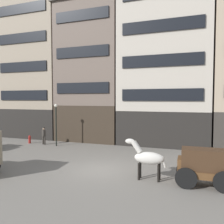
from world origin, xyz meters
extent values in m
plane|color=slate|center=(0.00, 0.00, 0.00)|extent=(120.00, 120.00, 0.00)
cube|color=black|center=(-12.62, 10.35, 1.71)|extent=(7.58, 5.12, 3.42)
cube|color=gray|center=(-12.62, 10.35, 9.85)|extent=(7.58, 5.12, 12.86)
cube|color=#47423D|center=(-12.62, 10.35, 16.53)|extent=(8.08, 5.62, 0.50)
cube|color=black|center=(-12.62, 7.74, 5.03)|extent=(6.37, 0.12, 1.10)
cube|color=black|center=(-12.62, 7.74, 8.24)|extent=(6.37, 0.12, 1.10)
cube|color=black|center=(-12.62, 7.74, 11.46)|extent=(6.37, 0.12, 1.10)
cube|color=black|center=(-12.62, 7.74, 14.67)|extent=(6.37, 0.12, 1.10)
cube|color=#33281E|center=(-5.17, 10.35, 1.95)|extent=(7.02, 5.12, 3.90)
cube|color=#66564C|center=(-5.17, 10.35, 9.42)|extent=(7.02, 5.12, 11.02)
cube|color=#47423D|center=(-5.17, 10.35, 15.18)|extent=(7.52, 5.62, 0.50)
cube|color=black|center=(-5.17, 7.74, 5.74)|extent=(5.90, 0.12, 1.10)
cube|color=black|center=(-5.17, 7.74, 9.42)|extent=(5.90, 0.12, 1.10)
cube|color=black|center=(-5.17, 7.74, 13.09)|extent=(5.90, 0.12, 1.10)
cube|color=black|center=(2.86, 10.35, 1.71)|extent=(8.73, 5.12, 3.42)
cube|color=#B7AD9E|center=(2.86, 10.35, 9.66)|extent=(8.73, 5.12, 12.47)
cube|color=black|center=(2.86, 7.74, 4.98)|extent=(7.34, 0.12, 1.10)
cube|color=black|center=(2.86, 7.74, 8.10)|extent=(7.34, 0.12, 1.10)
cube|color=black|center=(2.86, 7.74, 11.22)|extent=(7.34, 0.12, 1.10)
cube|color=brown|center=(6.27, -0.82, 0.70)|extent=(2.72, 1.33, 0.36)
cube|color=#3D2819|center=(6.27, -0.82, 1.43)|extent=(2.31, 1.13, 1.10)
cube|color=brown|center=(5.12, -0.84, 1.18)|extent=(0.41, 1.05, 0.50)
cylinder|color=black|center=(5.38, -1.54, 0.55)|extent=(1.10, 0.09, 1.10)
cylinder|color=black|center=(5.36, -0.12, 0.55)|extent=(1.10, 0.09, 1.10)
cylinder|color=black|center=(7.16, -0.10, 0.55)|extent=(1.10, 0.09, 1.10)
ellipsoid|color=beige|center=(3.37, -0.82, 1.25)|extent=(1.71, 0.62, 0.70)
cylinder|color=beige|center=(2.65, -0.83, 1.85)|extent=(0.67, 0.33, 0.76)
ellipsoid|color=beige|center=(2.25, -0.84, 2.15)|extent=(0.56, 0.25, 0.30)
cylinder|color=beige|center=(4.18, -0.81, 1.10)|extent=(0.27, 0.10, 0.65)
cylinder|color=black|center=(2.82, -1.01, 0.47)|extent=(0.14, 0.14, 0.95)
cylinder|color=black|center=(2.82, -0.65, 0.47)|extent=(0.14, 0.14, 0.95)
cylinder|color=black|center=(3.92, -0.99, 0.47)|extent=(0.14, 0.14, 0.95)
cylinder|color=black|center=(3.92, -0.63, 0.47)|extent=(0.14, 0.14, 0.95)
cylinder|color=#38332D|center=(-8.62, 5.82, 0.42)|extent=(0.16, 0.16, 0.85)
cylinder|color=#38332D|center=(-8.42, 5.82, 0.42)|extent=(0.16, 0.16, 0.85)
cylinder|color=#38332D|center=(-8.52, 5.82, 1.16)|extent=(0.49, 0.49, 0.62)
sphere|color=tan|center=(-8.52, 5.82, 1.60)|extent=(0.22, 0.22, 0.22)
cylinder|color=#38332D|center=(-8.52, 5.82, 1.70)|extent=(0.28, 0.28, 0.02)
cylinder|color=#38332D|center=(-8.52, 5.82, 1.75)|extent=(0.18, 0.18, 0.09)
cylinder|color=black|center=(-6.93, 5.62, 1.90)|extent=(0.12, 0.12, 3.80)
sphere|color=silver|center=(-6.93, 5.62, 3.96)|extent=(0.32, 0.32, 0.32)
cylinder|color=maroon|center=(-10.31, 5.87, 0.35)|extent=(0.24, 0.24, 0.70)
sphere|color=maroon|center=(-10.31, 5.87, 0.72)|extent=(0.22, 0.22, 0.22)
camera|label=1|loc=(5.63, -13.59, 4.58)|focal=36.79mm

